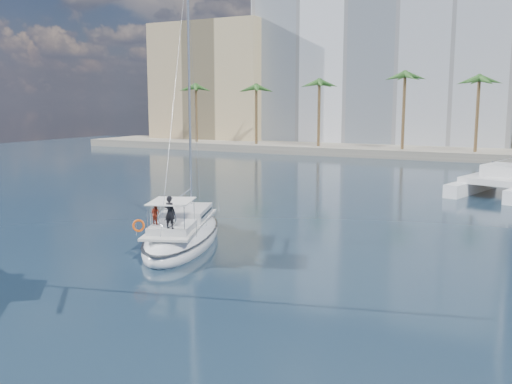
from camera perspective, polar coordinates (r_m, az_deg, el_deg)
The scene contains 9 objects.
ground at distance 28.91m, azimuth -1.87°, elevation -6.58°, with size 160.00×160.00×0.00m, color black.
quay at distance 86.73m, azimuth 17.99°, elevation 3.77°, with size 120.00×14.00×1.20m, color gray.
building_modern at distance 100.86m, azimuth 12.59°, elevation 12.28°, with size 42.00×16.00×28.00m, color white.
building_tan_left at distance 108.67m, azimuth -3.80°, elevation 10.63°, with size 22.00×14.00×22.00m, color tan.
palm_left at distance 94.25m, azimuth -3.33°, elevation 10.46°, with size 3.60×3.60×12.30m.
palm_centre at distance 82.53m, azimuth 17.87°, elevation 10.27°, with size 3.60×3.60×12.30m.
main_sloop at distance 31.87m, azimuth -7.32°, elevation -4.23°, with size 7.11×11.36×16.11m.
catamaran at distance 53.24m, azimuth 23.63°, elevation 1.07°, with size 8.77×12.97×17.29m.
seagull at distance 36.11m, azimuth -8.74°, elevation -2.21°, with size 1.10×0.47×0.20m.
Camera 1 is at (13.47, -24.39, 7.72)m, focal length 40.00 mm.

